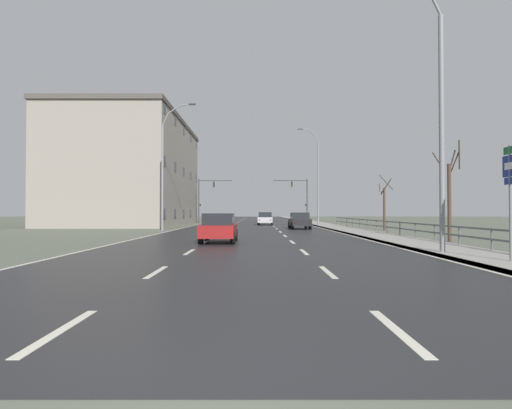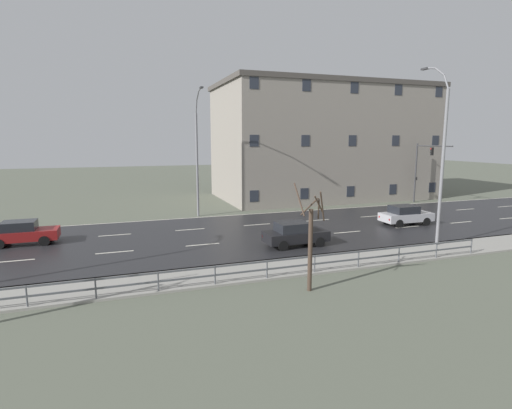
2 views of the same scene
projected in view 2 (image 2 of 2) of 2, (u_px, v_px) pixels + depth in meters
ground_plane at (415, 220)px, 34.22m from camera, size 160.00×160.00×0.12m
guardrail at (128, 282)px, 17.20m from camera, size 0.07×38.73×1.00m
street_lamp_midground at (441, 159)px, 24.77m from camera, size 2.44×0.24×11.38m
street_lamp_left_bank at (197, 156)px, 34.64m from camera, size 2.90×0.24×10.95m
traffic_signal_left at (422, 164)px, 42.24m from camera, size 4.92×0.36×6.38m
car_distant at (295, 234)px, 25.53m from camera, size 1.92×4.14×1.57m
car_near_left at (23, 233)px, 25.86m from camera, size 1.85×4.11×1.57m
car_far_left at (406, 215)px, 31.93m from camera, size 1.93×4.15×1.57m
brick_building at (322, 142)px, 47.11m from camera, size 13.34×24.27×13.04m
bare_tree_mid at (311, 242)px, 17.71m from camera, size 1.32×1.35×4.87m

